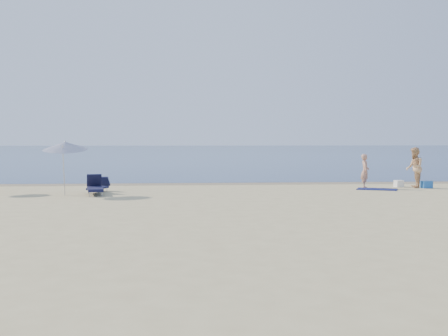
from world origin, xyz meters
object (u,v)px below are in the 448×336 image
at_px(person_left, 365,171).
at_px(blue_cooler, 426,185).
at_px(person_right, 414,168).
at_px(umbrella_near, 65,146).

distance_m(person_left, blue_cooler, 3.00).
relative_size(person_right, umbrella_near, 0.81).
distance_m(person_right, umbrella_near, 16.07).
xyz_separation_m(person_left, person_right, (2.39, -0.03, 0.16)).
distance_m(person_right, blue_cooler, 0.97).
height_order(person_right, umbrella_near, umbrella_near).
bearing_deg(blue_cooler, person_right, 153.20).
relative_size(blue_cooler, umbrella_near, 0.20).
relative_size(person_left, blue_cooler, 3.37).
height_order(person_right, blue_cooler, person_right).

